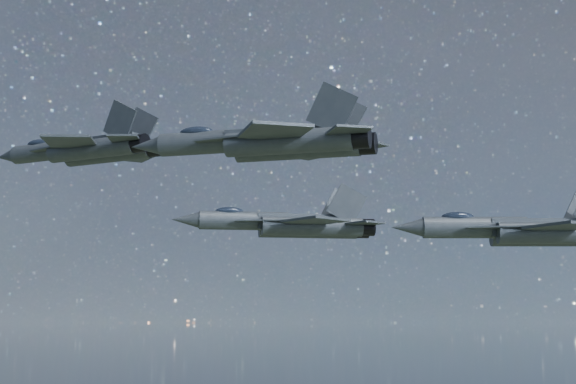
# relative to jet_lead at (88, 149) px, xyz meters

# --- Properties ---
(jet_lead) EXTENTS (16.39, 10.88, 4.17)m
(jet_lead) POSITION_rel_jet_lead_xyz_m (0.00, 0.00, 0.00)
(jet_lead) COLOR #2E353A
(jet_left) EXTENTS (19.59, 13.25, 4.93)m
(jet_left) POSITION_rel_jet_lead_xyz_m (13.77, 17.08, -4.06)
(jet_left) COLOR #2E353A
(jet_right) EXTENTS (17.67, 12.24, 4.44)m
(jet_right) POSITION_rel_jet_lead_xyz_m (15.43, -7.83, -1.44)
(jet_right) COLOR #2E353A
(jet_slot) EXTENTS (19.90, 13.88, 5.01)m
(jet_slot) POSITION_rel_jet_lead_xyz_m (34.19, 9.05, -5.75)
(jet_slot) COLOR #2E353A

